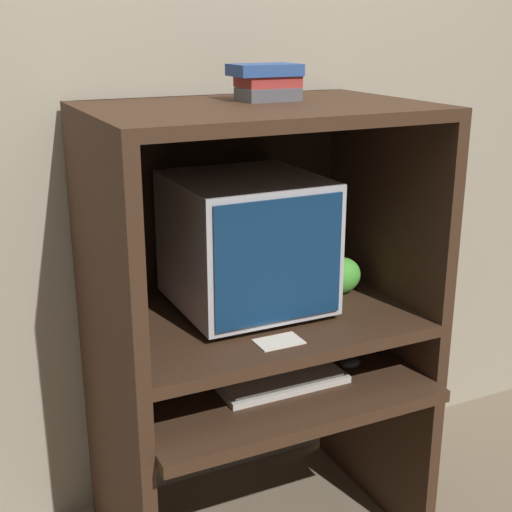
{
  "coord_description": "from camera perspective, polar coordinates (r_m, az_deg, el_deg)",
  "views": [
    {
      "loc": [
        -0.88,
        -1.5,
        1.64
      ],
      "look_at": [
        -0.0,
        0.33,
        0.98
      ],
      "focal_mm": 50.0,
      "sensor_mm": 36.0,
      "label": 1
    }
  ],
  "objects": [
    {
      "name": "desk_monitor_shelf",
      "position": [
        2.21,
        0.09,
        -5.49
      ],
      "size": [
        0.96,
        0.66,
        0.18
      ],
      "color": "#382316",
      "rests_on": "desk_base"
    },
    {
      "name": "hutch_upper",
      "position": [
        2.1,
        -0.31,
        6.38
      ],
      "size": [
        0.96,
        0.66,
        0.63
      ],
      "color": "#382316",
      "rests_on": "desk_monitor_shelf"
    },
    {
      "name": "desk_base",
      "position": [
        2.34,
        0.64,
        -14.04
      ],
      "size": [
        0.96,
        0.72,
        0.61
      ],
      "color": "#382316",
      "rests_on": "ground_plane"
    },
    {
      "name": "keyboard",
      "position": [
        2.16,
        2.07,
        -9.96
      ],
      "size": [
        0.39,
        0.16,
        0.03
      ],
      "color": "beige",
      "rests_on": "desk_base"
    },
    {
      "name": "mouse",
      "position": [
        2.27,
        7.54,
        -8.46
      ],
      "size": [
        0.07,
        0.05,
        0.03
      ],
      "color": "#28282B",
      "rests_on": "desk_base"
    },
    {
      "name": "paper_card",
      "position": [
        1.99,
        1.84,
        -6.85
      ],
      "size": [
        0.13,
        0.08,
        0.0
      ],
      "color": "beige",
      "rests_on": "desk_monitor_shelf"
    },
    {
      "name": "snack_bag",
      "position": [
        2.34,
        6.68,
        -1.57
      ],
      "size": [
        0.15,
        0.11,
        0.12
      ],
      "color": "green",
      "rests_on": "desk_monitor_shelf"
    },
    {
      "name": "crt_monitor",
      "position": [
        2.16,
        -0.8,
        1.13
      ],
      "size": [
        0.43,
        0.45,
        0.41
      ],
      "color": "#B2B2B7",
      "rests_on": "desk_monitor_shelf"
    },
    {
      "name": "wall_back",
      "position": [
        2.41,
        -4.0,
        9.91
      ],
      "size": [
        6.0,
        0.06,
        2.6
      ],
      "color": "gray",
      "rests_on": "ground_plane"
    },
    {
      "name": "book_stack",
      "position": [
        2.14,
        0.86,
        13.8
      ],
      "size": [
        0.2,
        0.14,
        0.1
      ],
      "color": "#4C4C51",
      "rests_on": "hutch_upper"
    }
  ]
}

